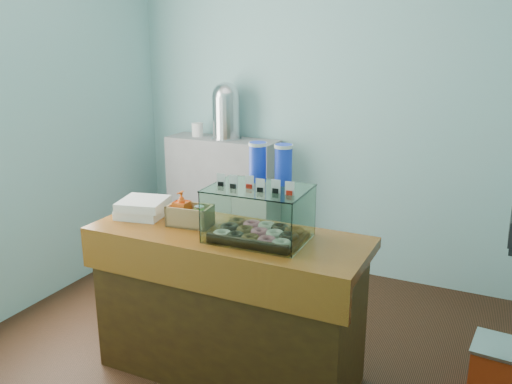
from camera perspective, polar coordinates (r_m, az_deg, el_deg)
The scene contains 9 objects.
ground at distance 3.66m, azimuth -0.88°, elevation -16.35°, with size 3.50×3.50×0.00m, color black.
room_shell at distance 3.09m, azimuth -0.51°, elevation 11.32°, with size 3.54×3.04×2.82m.
counter at distance 3.23m, azimuth -2.96°, elevation -11.67°, with size 1.60×0.60×0.90m.
back_shelf at distance 4.88m, azimuth -3.46°, elevation -0.72°, with size 1.00×0.32×1.10m, color gray.
display_case at distance 2.93m, azimuth 0.58°, elevation -1.78°, with size 0.54×0.40×0.51m.
condiment_crate at distance 3.17m, azimuth -7.20°, elevation -2.23°, with size 0.27×0.18×0.20m.
pastry_boxes at distance 3.38m, azimuth -11.81°, elevation -1.62°, with size 0.33×0.32×0.11m.
coffee_urn at distance 4.70m, azimuth -3.17°, elevation 8.68°, with size 0.26×0.26×0.49m.
red_cooler at distance 3.44m, azimuth 24.85°, elevation -17.00°, with size 0.40×0.32×0.34m.
Camera 1 is at (1.38, -2.76, 1.97)m, focal length 38.00 mm.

